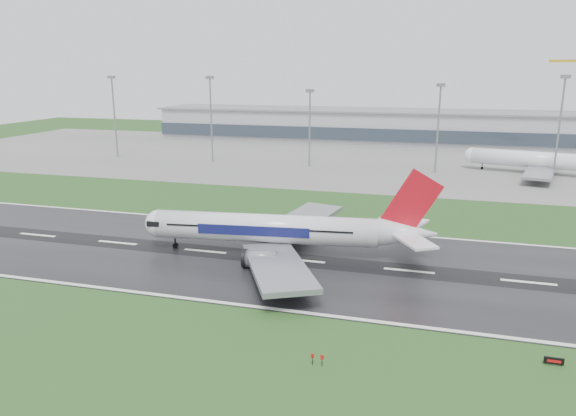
% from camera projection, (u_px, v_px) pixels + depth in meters
% --- Properties ---
extents(ground, '(520.00, 520.00, 0.00)m').
position_uv_depth(ground, '(302.00, 261.00, 101.45)').
color(ground, '#1E4419').
rests_on(ground, ground).
extents(runway, '(400.00, 45.00, 0.10)m').
position_uv_depth(runway, '(302.00, 261.00, 101.44)').
color(runway, black).
rests_on(runway, ground).
extents(apron, '(400.00, 130.00, 0.08)m').
position_uv_depth(apron, '(377.00, 159.00, 217.96)').
color(apron, slate).
rests_on(apron, ground).
extents(terminal, '(240.00, 36.00, 15.00)m').
position_uv_depth(terminal, '(391.00, 126.00, 272.01)').
color(terminal, '#9698A1').
rests_on(terminal, ground).
extents(main_airliner, '(63.41, 61.01, 16.95)m').
position_uv_depth(main_airliner, '(286.00, 212.00, 103.07)').
color(main_airliner, silver).
rests_on(main_airliner, runway).
extents(parked_airliner, '(64.41, 61.57, 15.99)m').
position_uv_depth(parked_airliner, '(542.00, 151.00, 183.84)').
color(parked_airliner, white).
rests_on(parked_airliner, apron).
extents(runway_sign, '(2.29, 0.86, 1.04)m').
position_uv_depth(runway_sign, '(554.00, 361.00, 65.44)').
color(runway_sign, black).
rests_on(runway_sign, ground).
extents(floodmast_0, '(0.64, 0.64, 31.98)m').
position_uv_depth(floodmast_0, '(115.00, 119.00, 218.01)').
color(floodmast_0, gray).
rests_on(floodmast_0, ground).
extents(floodmast_1, '(0.64, 0.64, 31.95)m').
position_uv_depth(floodmast_1, '(211.00, 121.00, 206.82)').
color(floodmast_1, gray).
rests_on(floodmast_1, ground).
extents(floodmast_2, '(0.64, 0.64, 27.43)m').
position_uv_depth(floodmast_2, '(310.00, 130.00, 197.11)').
color(floodmast_2, gray).
rests_on(floodmast_2, ground).
extents(floodmast_3, '(0.64, 0.64, 29.75)m').
position_uv_depth(floodmast_3, '(438.00, 131.00, 184.85)').
color(floodmast_3, gray).
rests_on(floodmast_3, ground).
extents(floodmast_4, '(0.64, 0.64, 32.66)m').
position_uv_depth(floodmast_4, '(559.00, 130.00, 174.48)').
color(floodmast_4, gray).
rests_on(floodmast_4, ground).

